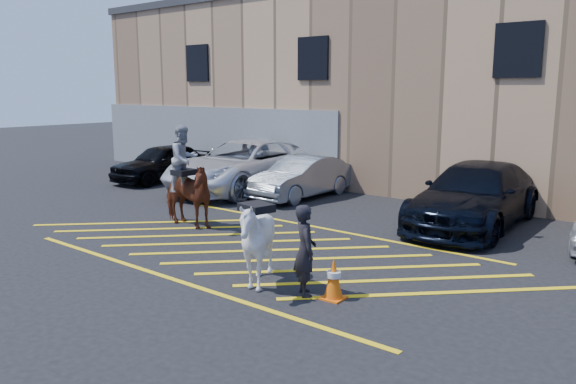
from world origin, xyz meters
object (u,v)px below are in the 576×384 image
Objects in this scene: car_blue_suv at (475,195)px; car_silver_sedan at (302,177)px; traffic_cone at (334,278)px; car_black_suv at (163,162)px; car_white_pickup at (245,165)px; mounted_bay at (185,186)px; saddled_white at (257,242)px; handler at (305,250)px.

car_silver_sedan is at bearing 174.71° from car_blue_suv.
car_black_suv is at bearing 153.34° from traffic_cone.
traffic_cone is at bearing -40.98° from car_white_pickup.
traffic_cone is (5.98, -6.87, -0.31)m from car_silver_sedan.
traffic_cone is (12.27, -6.16, -0.36)m from car_black_suv.
mounted_bay is (6.36, -4.34, 0.35)m from car_black_suv.
car_black_suv is at bearing -174.46° from car_white_pickup.
car_white_pickup is 9.89m from saddled_white.
car_white_pickup is 1.56× the size of car_silver_sedan.
mounted_bay is (-5.41, 1.97, 0.26)m from handler.
car_black_suv is at bearing 11.98° from handler.
car_white_pickup reaches higher than car_black_suv.
car_black_suv is 7.71m from mounted_bay.
handler is 5.76m from mounted_bay.
saddled_white is (4.54, -7.24, 0.16)m from car_silver_sedan.
saddled_white is (4.47, -2.18, -0.24)m from mounted_bay.
car_blue_suv is 6.63m from traffic_cone.
traffic_cone is (0.07, -6.62, -0.45)m from car_blue_suv.
car_black_suv is 12.65m from saddled_white.
mounted_bay reaches higher than saddled_white.
car_blue_suv reaches higher than traffic_cone.
car_blue_suv reaches higher than car_silver_sedan.
car_blue_suv is 7.71× the size of traffic_cone.
car_black_suv is 12.21m from car_blue_suv.
car_blue_suv is (12.20, 0.46, 0.09)m from car_black_suv.
saddled_white is at bearing -26.01° from mounted_bay.
car_black_suv is 0.75× the size of car_blue_suv.
car_white_pickup is (3.91, 0.54, 0.17)m from car_black_suv.
handler is 0.92× the size of saddled_white.
handler is at bearing -51.42° from car_silver_sedan.
car_white_pickup reaches higher than handler.
mounted_bay reaches higher than traffic_cone.
car_blue_suv is at bearing 39.43° from mounted_bay.
handler reaches higher than car_silver_sedan.
car_white_pickup is 8.76× the size of traffic_cone.
saddled_white is at bearing -47.85° from car_white_pickup.
traffic_cone is (0.50, 0.15, -0.44)m from handler.
handler is (-0.43, -6.76, -0.01)m from car_blue_suv.
traffic_cone is at bearing -92.15° from car_blue_suv.
car_silver_sedan is 0.73× the size of car_blue_suv.
car_silver_sedan is 8.55m from saddled_white.
saddled_white is at bearing -165.87° from traffic_cone.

